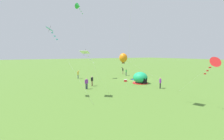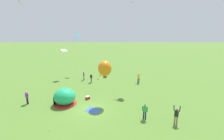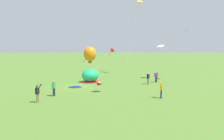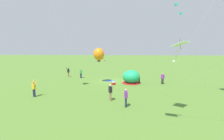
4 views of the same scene
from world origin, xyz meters
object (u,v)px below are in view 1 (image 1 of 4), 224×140
at_px(cooler_box, 125,81).
at_px(person_center_field, 160,82).
at_px(popup_tent, 140,78).
at_px(person_strolling, 92,80).
at_px(person_near_tent, 87,83).
at_px(kite_cyan, 51,31).
at_px(kite_green, 78,6).
at_px(kite_red, 213,63).
at_px(kite_orange, 123,58).
at_px(person_far_back, 126,72).
at_px(person_arms_raised, 78,74).
at_px(person_flying_kite, 123,70).
at_px(kite_white, 86,54).

bearing_deg(cooler_box, person_center_field, -169.52).
xyz_separation_m(popup_tent, person_strolling, (2.23, 8.65, -0.03)).
xyz_separation_m(popup_tent, person_near_tent, (0.60, 10.24, -0.03)).
bearing_deg(popup_tent, kite_cyan, 95.75).
bearing_deg(kite_green, kite_red, -169.61).
xyz_separation_m(person_near_tent, kite_red, (-14.60, -6.45, 3.58)).
distance_m(kite_green, kite_orange, 14.02).
relative_size(kite_green, kite_red, 2.20).
bearing_deg(person_strolling, kite_cyan, 119.32).
bearing_deg(kite_orange, person_near_tent, 114.36).
height_order(popup_tent, kite_green, kite_green).
relative_size(person_far_back, person_near_tent, 1.00).
bearing_deg(kite_green, person_far_back, -93.18).
bearing_deg(kite_green, person_arms_raised, 9.65).
distance_m(popup_tent, cooler_box, 3.12).
bearing_deg(kite_orange, cooler_box, 155.21).
bearing_deg(person_center_field, popup_tent, -0.85).
xyz_separation_m(person_strolling, person_arms_raised, (8.61, -0.32, 0.03)).
xyz_separation_m(cooler_box, person_flying_kite, (9.56, -5.92, 0.78)).
distance_m(popup_tent, kite_white, 12.97).
bearing_deg(cooler_box, popup_tent, -151.38).
height_order(person_near_tent, kite_white, kite_white).
relative_size(cooler_box, kite_orange, 0.10).
relative_size(person_strolling, kite_cyan, 0.20).
bearing_deg(person_near_tent, person_strolling, -44.34).
distance_m(person_near_tent, kite_green, 17.10).
xyz_separation_m(person_arms_raised, kite_white, (-14.17, 3.39, 4.44)).
relative_size(person_far_back, person_arms_raised, 0.91).
height_order(person_strolling, person_far_back, same).
bearing_deg(person_arms_raised, kite_green, -170.35).
bearing_deg(person_arms_raised, kite_orange, -125.69).
height_order(person_strolling, kite_orange, kite_orange).
bearing_deg(person_arms_raised, kite_red, -169.64).
bearing_deg(kite_cyan, kite_orange, -66.20).
bearing_deg(person_near_tent, kite_red, -156.16).
bearing_deg(kite_red, kite_green, 10.39).
bearing_deg(kite_white, kite_red, -143.36).
height_order(person_far_back, person_flying_kite, person_flying_kite).
height_order(kite_orange, kite_red, kite_orange).
height_order(person_center_field, kite_green, kite_green).
xyz_separation_m(person_flying_kite, kite_white, (-15.55, 16.18, 4.44)).
height_order(cooler_box, kite_cyan, kite_cyan).
height_order(person_far_back, kite_green, kite_green).
distance_m(person_near_tent, kite_red, 16.35).
height_order(person_arms_raised, person_flying_kite, same).
relative_size(person_arms_raised, kite_red, 0.26).
bearing_deg(kite_red, kite_cyan, 42.92).
relative_size(popup_tent, kite_orange, 0.42).
height_order(popup_tent, person_flying_kite, popup_tent).
distance_m(kite_green, kite_red, 26.59).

